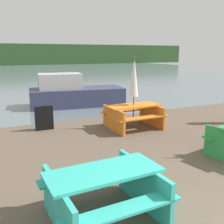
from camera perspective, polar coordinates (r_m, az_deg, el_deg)
The scene contains 7 objects.
water at distance 33.95m, azimuth -19.71°, elevation 8.12°, with size 60.00×50.00×0.00m.
far_treeline at distance 53.81m, azimuth -22.17°, elevation 11.52°, with size 80.00×1.60×4.00m.
picnic_table_teal at distance 3.84m, azimuth -1.78°, elevation -16.55°, with size 1.65×1.44×0.74m.
picnic_table_orange at distance 8.25m, azimuth 4.67°, elevation -0.42°, with size 1.70×1.41×0.74m.
umbrella_white at distance 8.07m, azimuth 4.82°, elevation 7.58°, with size 0.27×0.27×2.22m.
boat at distance 11.85m, azimuth -8.34°, elevation 3.98°, with size 4.28×2.20×1.45m.
signboard at distance 8.27m, azimuth -14.55°, elevation -1.29°, with size 0.55×0.08×0.75m.
Camera 1 is at (-3.41, -1.57, 2.33)m, focal length 42.00 mm.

